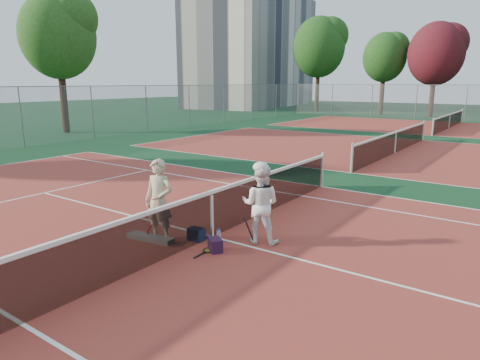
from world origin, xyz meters
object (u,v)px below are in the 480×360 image
Objects in this scene: net_main at (212,214)px; sports_bag_purple at (215,245)px; sports_bag_navy at (197,234)px; racket_black_held at (246,231)px; player_b at (260,204)px; apartment_block at (254,50)px; player_a at (159,201)px; racket_spare at (210,250)px; water_bottle at (219,238)px; racket_red at (154,225)px.

net_main is 0.88m from sports_bag_purple.
racket_black_held is at bearing 23.17° from sports_bag_navy.
net_main is at bearing 0.26° from player_b.
apartment_block is 12.83× the size of player_a.
racket_spare is at bearing -26.21° from sports_bag_navy.
racket_red is at bearing -161.58° from water_bottle.
player_a is 5.72× the size of water_bottle.
sports_bag_navy is at bearing 12.28° from player_b.
racket_red is at bearing 154.88° from player_a.
racket_black_held is at bearing -30.90° from racket_red.
sports_bag_purple is at bearing -63.75° from water_bottle.
net_main is at bearing 35.55° from player_a.
player_a reaches higher than racket_spare.
water_bottle is at bearing 116.25° from sports_bag_purple.
water_bottle is (-0.04, 0.35, 0.14)m from racket_spare.
player_b is 1.48m from sports_bag_navy.
player_a is at bearing 97.28° from racket_spare.
apartment_block is at bearing 122.47° from net_main.
player_b is 2.90× the size of racket_red.
sports_bag_purple is at bearing -57.37° from apartment_block.
apartment_block is 52.88m from sports_bag_navy.
water_bottle is (-0.15, 0.31, 0.02)m from sports_bag_purple.
player_a is 1.48m from sports_bag_purple.
net_main is 6.81× the size of player_b.
racket_black_held is 0.95× the size of racket_spare.
net_main is 18.30× the size of racket_spare.
apartment_block is at bearing 109.65° from player_a.
racket_black_held is 0.73m from sports_bag_purple.
water_bottle is at bearing 27.43° from player_b.
apartment_block is 53.11m from water_bottle.
racket_spare is at bearing -57.49° from apartment_block.
net_main is 1.09m from player_b.
net_main is at bearing 34.47° from racket_spare.
racket_red is at bearing -154.69° from sports_bag_navy.
racket_spare is (-0.39, -0.70, -0.27)m from racket_black_held.
player_a is at bearing -142.61° from sports_bag_navy.
racket_spare is (-0.55, -0.97, -0.79)m from player_b.
player_b reaches higher than net_main.
racket_red reaches higher than sports_bag_navy.
player_b reaches higher than racket_spare.
net_main is 34.26× the size of sports_bag_purple.
racket_black_held is at bearing 5.23° from net_main.
sports_bag_purple is at bearing -19.40° from sports_bag_navy.
player_b is 5.37× the size of water_bottle.
player_b is 1.08m from water_bottle.
net_main is at bearing 145.05° from water_bottle.
water_bottle reaches higher than racket_spare.
apartment_block is at bearing -75.22° from player_b.
player_a is 1.45m from racket_spare.
racket_red is 1.98m from racket_black_held.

